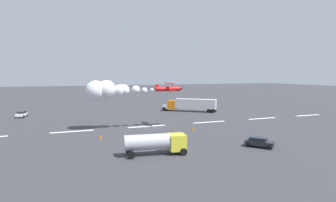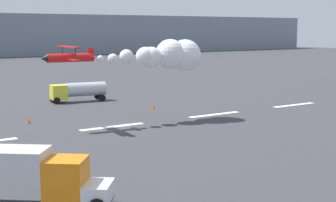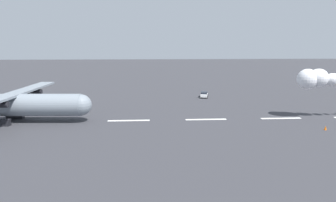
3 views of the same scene
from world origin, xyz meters
name	(u,v)px [view 2 (image 2 of 3)]	position (x,y,z in m)	size (l,w,h in m)	color
ground_plane	(112,127)	(0.00, 0.00, 0.00)	(440.00, 440.00, 0.00)	#38383D
runway_stripe_4	(112,127)	(0.00, 0.00, 0.01)	(8.00, 0.90, 0.01)	white
runway_stripe_5	(215,114)	(14.92, 0.00, 0.01)	(8.00, 0.90, 0.01)	white
runway_stripe_6	(294,105)	(29.83, 0.00, 0.01)	(8.00, 0.90, 0.01)	white
stunt_biplane_red	(167,55)	(7.81, 0.55, 7.84)	(19.80, 6.43, 4.01)	red
fuel_tanker_truck	(78,90)	(5.09, 20.92, 1.73)	(8.62, 3.79, 2.90)	yellow
traffic_cone_near	(28,120)	(-7.21, 7.38, 0.38)	(0.44, 0.44, 0.75)	orange
traffic_cone_far	(153,106)	(10.81, 8.38, 0.38)	(0.44, 0.44, 0.75)	orange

